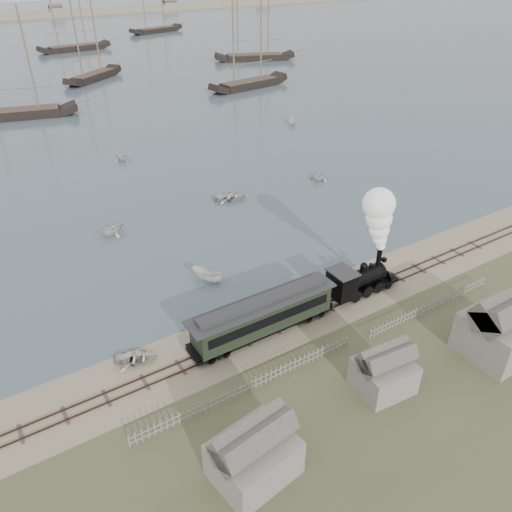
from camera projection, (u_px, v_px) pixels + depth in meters
ground at (272, 313)px, 45.51m from camera, size 600.00×600.00×0.00m
rail_track at (284, 324)px, 44.05m from camera, size 120.00×1.80×0.16m
picket_fence_west at (251, 390)px, 37.54m from camera, size 19.00×0.10×1.20m
picket_fence_east at (430, 311)px, 45.75m from camera, size 15.00×0.10×1.20m
shed_left at (254, 473)px, 31.64m from camera, size 5.00×4.00×4.10m
shed_mid at (381, 388)px, 37.77m from camera, size 4.00×3.50×3.60m
shed_right at (496, 350)px, 41.29m from camera, size 6.00×5.00×5.10m
locomotive at (374, 249)px, 46.11m from camera, size 8.12×3.03×10.13m
passenger_coach at (263, 314)px, 41.96m from camera, size 13.57×2.62×3.29m
beached_dinghy at (137, 358)px, 39.97m from camera, size 3.70×4.17×0.72m
rowboat_1 at (111, 228)px, 57.31m from camera, size 3.29×3.64×1.68m
rowboat_2 at (207, 275)px, 49.38m from camera, size 3.55×2.95×1.32m
rowboat_3 at (230, 196)px, 65.52m from camera, size 4.56×5.24×0.91m
rowboat_4 at (319, 175)px, 70.85m from camera, size 3.53×3.75×1.58m
rowboat_5 at (292, 121)px, 93.46m from camera, size 3.04×3.19×1.24m
rowboat_7 at (121, 156)px, 77.41m from camera, size 3.13×2.77×1.53m
schooner_2 at (8, 64)px, 91.95m from camera, size 21.91×9.76×20.00m
schooner_3 at (87, 37)px, 119.54m from camera, size 17.64×14.67×20.00m
schooner_4 at (249, 42)px, 112.74m from camera, size 21.42×7.73×20.00m
schooner_5 at (255, 23)px, 141.54m from camera, size 23.54×13.63×20.00m
schooner_8 at (69, 17)px, 154.75m from camera, size 22.94×6.80×20.00m
schooner_9 at (154, 4)px, 189.34m from camera, size 22.87×10.21×20.00m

